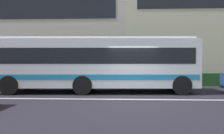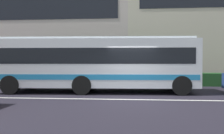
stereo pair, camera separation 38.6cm
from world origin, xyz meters
name	(u,v)px [view 2 (the right image)]	position (x,y,z in m)	size (l,w,h in m)	color
ground_plane	(133,100)	(0.00, 0.00, 0.00)	(160.00, 160.00, 0.00)	black
lane_centre_line	(133,100)	(0.00, 0.00, 0.00)	(60.00, 0.16, 0.01)	silver
hedge_row_far	(156,79)	(1.84, 5.92, 0.45)	(21.03, 1.10, 0.91)	#214F23
apartment_block_left	(31,26)	(-10.98, 12.81, 5.78)	(21.56, 8.26, 11.56)	#B9AAA2
transit_bus	(97,62)	(-1.97, 2.31, 1.67)	(10.96, 2.93, 3.03)	silver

